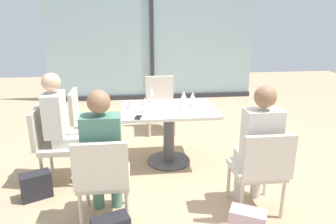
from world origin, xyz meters
The scene contains 19 objects.
ground_plane centered at (0.00, 0.00, 0.00)m, with size 12.00×12.00×0.00m, color tan.
window_wall_backdrop centered at (0.00, 3.20, 1.21)m, with size 4.47×0.10×2.70m.
dining_table_main centered at (0.00, 0.00, 0.53)m, with size 1.16×0.81×0.73m.
chair_front_left centered at (-0.72, -1.20, 0.50)m, with size 0.46×0.50×0.87m.
chair_front_right centered at (0.72, -1.20, 0.50)m, with size 0.46×0.50×0.87m.
chair_side_end centered at (-1.35, -0.31, 0.50)m, with size 0.50×0.46×0.87m.
chair_far_left centered at (-1.09, 0.47, 0.50)m, with size 0.51×0.46×0.87m.
chair_near_window centered at (0.00, 1.20, 0.50)m, with size 0.46×0.51×0.87m.
person_front_left centered at (-0.72, -1.09, 0.70)m, with size 0.34×0.39×1.26m.
person_front_right centered at (0.72, -1.09, 0.70)m, with size 0.34×0.39×1.26m.
person_side_end centered at (-1.24, -0.31, 0.70)m, with size 0.39×0.34×1.26m.
wine_glass_0 centered at (0.31, 0.08, 0.86)m, with size 0.07×0.07×0.18m.
wine_glass_1 centered at (0.15, -0.13, 0.86)m, with size 0.07×0.07×0.18m.
wine_glass_2 centered at (0.21, 0.15, 0.86)m, with size 0.07×0.07×0.18m.
wine_glass_3 centered at (-0.31, -0.13, 0.86)m, with size 0.07×0.07×0.18m.
wine_glass_4 centered at (-0.20, 0.32, 0.86)m, with size 0.07×0.07×0.18m.
coffee_cup centered at (-0.47, 0.07, 0.78)m, with size 0.08×0.08×0.09m, color white.
cell_phone_on_table centered at (-0.39, -0.32, 0.73)m, with size 0.07×0.14×0.01m, color black.
handbag_2 centered at (-1.48, -0.68, 0.14)m, with size 0.30×0.16×0.28m, color #232328.
Camera 1 is at (-0.44, -3.74, 1.88)m, focal length 33.91 mm.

